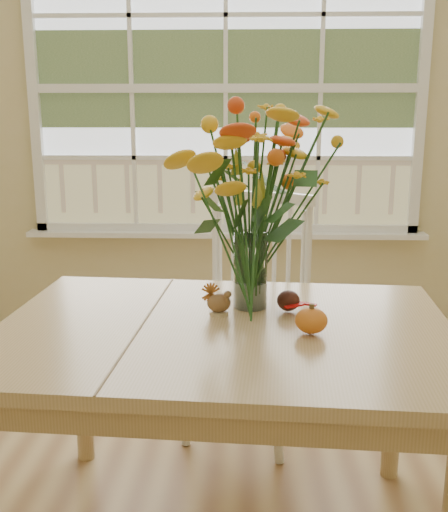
{
  "coord_description": "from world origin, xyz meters",
  "views": [
    {
      "loc": [
        0.12,
        -1.39,
        1.42
      ],
      "look_at": [
        0.05,
        0.4,
        0.98
      ],
      "focal_mm": 42.0,
      "sensor_mm": 36.0,
      "label": 1
    }
  ],
  "objects": [
    {
      "name": "wall_back",
      "position": [
        0.0,
        2.25,
        1.35
      ],
      "size": [
        4.0,
        0.02,
        2.7
      ],
      "primitive_type": "cube",
      "color": "#D6C588",
      "rests_on": "floor"
    },
    {
      "name": "window",
      "position": [
        0.0,
        2.21,
        1.53
      ],
      "size": [
        2.42,
        0.12,
        1.74
      ],
      "color": "silver",
      "rests_on": "wall_back"
    },
    {
      "name": "dining_table",
      "position": [
        0.05,
        0.38,
        0.67
      ],
      "size": [
        1.49,
        1.11,
        0.76
      ],
      "rotation": [
        0.0,
        0.0,
        -0.06
      ],
      "color": "tan",
      "rests_on": "floor"
    },
    {
      "name": "windsor_chair",
      "position": [
        0.15,
        1.16,
        0.58
      ],
      "size": [
        0.61,
        0.6,
        1.05
      ],
      "rotation": [
        0.0,
        0.0,
        -0.34
      ],
      "color": "white",
      "rests_on": "floor"
    },
    {
      "name": "flower_vase",
      "position": [
        0.14,
        0.57,
        1.15
      ],
      "size": [
        0.54,
        0.54,
        0.65
      ],
      "color": "white",
      "rests_on": "dining_table"
    },
    {
      "name": "pumpkin",
      "position": [
        0.32,
        0.32,
        0.8
      ],
      "size": [
        0.1,
        0.1,
        0.08
      ],
      "primitive_type": "ellipsoid",
      "color": "#D15218",
      "rests_on": "dining_table"
    },
    {
      "name": "turkey_figurine",
      "position": [
        0.04,
        0.49,
        0.8
      ],
      "size": [
        0.08,
        0.07,
        0.1
      ],
      "rotation": [
        0.0,
        0.0,
        0.12
      ],
      "color": "#CCB78C",
      "rests_on": "dining_table"
    },
    {
      "name": "dark_gourd",
      "position": [
        0.27,
        0.52,
        0.8
      ],
      "size": [
        0.12,
        0.08,
        0.07
      ],
      "color": "#38160F",
      "rests_on": "dining_table"
    }
  ]
}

